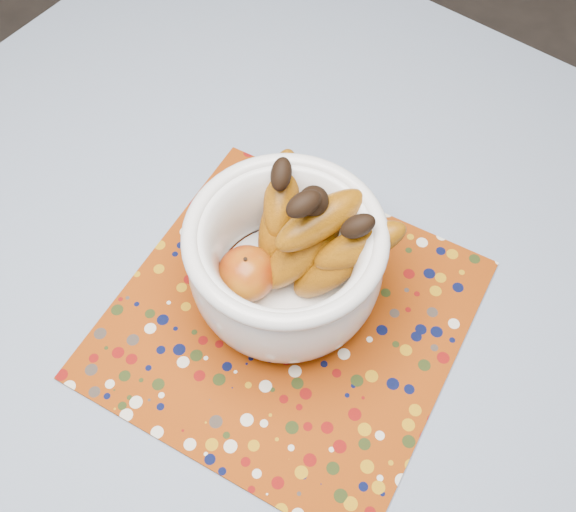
{
  "coord_description": "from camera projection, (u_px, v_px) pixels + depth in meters",
  "views": [
    {
      "loc": [
        0.29,
        -0.32,
        1.56
      ],
      "look_at": [
        0.03,
        0.03,
        0.85
      ],
      "focal_mm": 42.0,
      "sensor_mm": 36.0,
      "label": 1
    }
  ],
  "objects": [
    {
      "name": "fruit_bowl",
      "position": [
        294.0,
        252.0,
        0.83
      ],
      "size": [
        0.29,
        0.26,
        0.21
      ],
      "color": "white",
      "rests_on": "placemat"
    },
    {
      "name": "tablecloth",
      "position": [
        258.0,
        296.0,
        0.91
      ],
      "size": [
        1.32,
        1.32,
        0.01
      ],
      "primitive_type": "cube",
      "color": "slate",
      "rests_on": "table"
    },
    {
      "name": "placemat",
      "position": [
        287.0,
        318.0,
        0.88
      ],
      "size": [
        0.49,
        0.49,
        0.0
      ],
      "primitive_type": "cube",
      "rotation": [
        0.0,
        0.0,
        0.14
      ],
      "color": "#802F07",
      "rests_on": "tablecloth"
    },
    {
      "name": "table",
      "position": [
        260.0,
        322.0,
        0.98
      ],
      "size": [
        1.2,
        1.2,
        0.75
      ],
      "color": "brown",
      "rests_on": "ground"
    }
  ]
}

